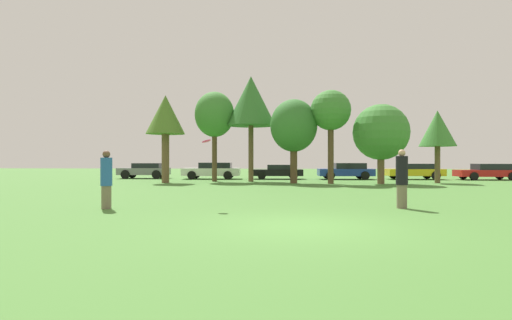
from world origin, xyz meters
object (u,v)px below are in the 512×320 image
tree_6 (437,129)px  tree_0 (165,117)px  tree_4 (331,112)px  frisbee (206,141)px  person_thrower (106,179)px  tree_3 (294,126)px  parked_car_yellow (415,171)px  person_catcher (402,179)px  tree_1 (214,115)px  tree_2 (251,102)px  parked_car_blue (347,171)px  tree_5 (381,132)px  parked_car_red (488,171)px  parked_car_white (212,170)px  parked_car_grey (145,170)px  parked_car_black (278,171)px

tree_6 → tree_0: bearing=-176.9°
tree_4 → frisbee: bearing=-111.4°
person_thrower → tree_0: bearing=94.7°
tree_3 → parked_car_yellow: (9.51, 6.05, -3.04)m
person_catcher → tree_1: size_ratio=0.29×
tree_6 → frisbee: bearing=-129.9°
frisbee → tree_2: tree_2 is taller
person_catcher → parked_car_blue: person_catcher is taller
person_catcher → tree_5: (2.31, 13.19, 2.33)m
tree_2 → parked_car_red: (17.76, 3.79, -4.96)m
person_catcher → parked_car_white: 21.11m
tree_4 → tree_6: size_ratio=1.25×
parked_car_grey → tree_2: bearing=153.3°
tree_3 → parked_car_white: size_ratio=1.19×
tree_2 → tree_6: bearing=-4.3°
tree_4 → tree_6: bearing=10.1°
parked_car_blue → parked_car_yellow: bearing=-178.9°
parked_car_white → parked_car_grey: bearing=-7.2°
person_thrower → parked_car_black: size_ratio=0.45×
tree_0 → parked_car_blue: 14.39m
tree_1 → frisbee: bearing=-80.6°
person_thrower → person_catcher: 9.20m
person_thrower → parked_car_yellow: size_ratio=0.41×
tree_3 → parked_car_black: bearing=101.2°
person_catcher → tree_3: size_ratio=0.34×
person_catcher → tree_3: 14.03m
frisbee → parked_car_grey: bearing=114.8°
tree_3 → parked_car_blue: bearing=53.6°
person_thrower → parked_car_grey: 21.00m
tree_1 → tree_4: (7.87, -2.14, -0.07)m
tree_2 → tree_6: tree_2 is taller
tree_1 → tree_3: (5.53, -1.82, -0.96)m
tree_5 → parked_car_yellow: 7.87m
tree_1 → tree_2: 2.74m
parked_car_grey → person_catcher: bearing=125.4°
tree_6 → parked_car_grey: bearing=167.0°
tree_6 → parked_car_red: (5.44, 4.73, -2.89)m
tree_1 → tree_3: 5.90m
tree_0 → parked_car_grey: (-3.53, 5.91, -3.72)m
tree_2 → parked_car_grey: tree_2 is taller
tree_0 → tree_6: size_ratio=1.22×
tree_4 → parked_car_red: size_ratio=1.30×
person_thrower → tree_4: (8.33, 13.92, 3.68)m
tree_3 → parked_car_red: (14.80, 5.67, -3.06)m
parked_car_red → parked_car_black: bearing=-3.0°
tree_5 → parked_car_blue: bearing=102.5°
person_catcher → tree_0: 18.06m
tree_0 → parked_car_grey: tree_0 is taller
frisbee → parked_car_white: frisbee is taller
person_catcher → parked_car_blue: 19.09m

